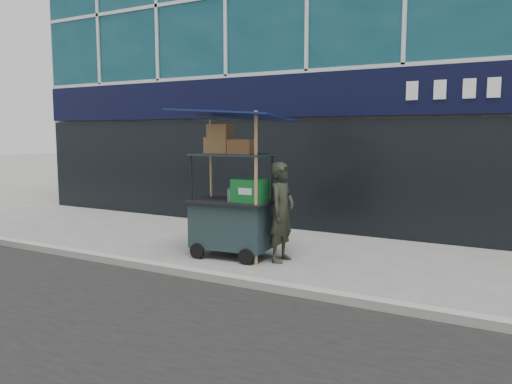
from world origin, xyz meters
The scene contains 4 objects.
ground centered at (0.00, 0.00, 0.00)m, with size 80.00×80.00×0.00m, color slate.
curb centered at (0.00, -0.20, 0.06)m, with size 80.00×0.18×0.12m, color gray.
vendor_cart centered at (-0.14, 1.15, 0.88)m, with size 1.94×1.43×2.51m.
vendor_man centered at (0.72, 1.27, 0.82)m, with size 0.60×0.39×1.64m, color #272A1F.
Camera 1 is at (4.27, -5.98, 2.11)m, focal length 35.00 mm.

